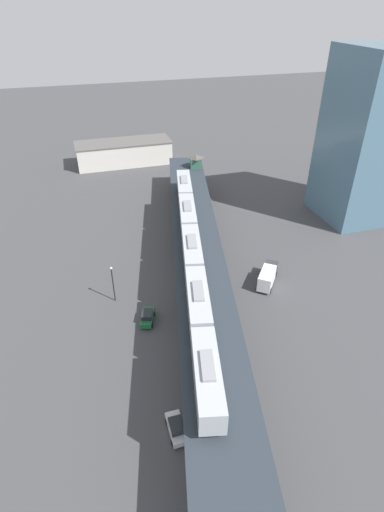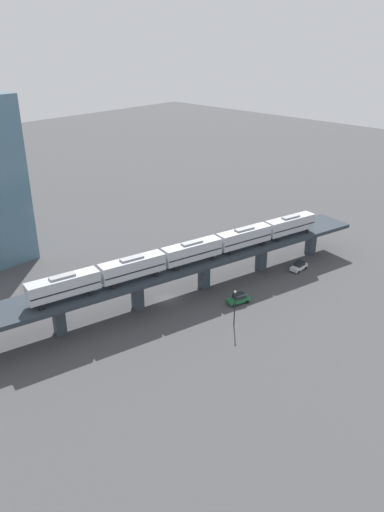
# 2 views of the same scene
# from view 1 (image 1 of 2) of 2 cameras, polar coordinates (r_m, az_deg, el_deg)

# --- Properties ---
(ground_plane) EXTENTS (400.00, 400.00, 0.00)m
(ground_plane) POSITION_cam_1_polar(r_m,az_deg,el_deg) (73.23, 0.86, -3.48)
(ground_plane) COLOR #424244
(elevated_viaduct) EXTENTS (28.78, 91.55, 6.95)m
(elevated_viaduct) POSITION_cam_1_polar(r_m,az_deg,el_deg) (69.67, 0.91, 0.39)
(elevated_viaduct) COLOR #283039
(elevated_viaduct) RESTS_ON ground
(subway_train) EXTENTS (16.70, 61.44, 4.45)m
(subway_train) POSITION_cam_1_polar(r_m,az_deg,el_deg) (63.90, -0.00, 0.78)
(subway_train) COLOR #ADB2BA
(subway_train) RESTS_ON elevated_viaduct
(signal_hut) EXTENTS (3.86, 3.86, 3.40)m
(signal_hut) POSITION_cam_1_polar(r_m,az_deg,el_deg) (103.44, 0.55, 13.48)
(signal_hut) COLOR #33604C
(signal_hut) RESTS_ON elevated_viaduct
(street_car_white) EXTENTS (1.96, 4.40, 1.89)m
(street_car_white) POSITION_cam_1_polar(r_m,az_deg,el_deg) (51.43, -2.23, -23.31)
(street_car_white) COLOR silver
(street_car_white) RESTS_ON ground
(street_car_green) EXTENTS (3.16, 4.75, 1.89)m
(street_car_green) POSITION_cam_1_polar(r_m,az_deg,el_deg) (64.58, -6.39, -8.60)
(street_car_green) COLOR #1E6638
(street_car_green) RESTS_ON ground
(delivery_truck) EXTENTS (6.19, 7.07, 3.20)m
(delivery_truck) POSITION_cam_1_polar(r_m,az_deg,el_deg) (72.60, 10.77, -2.80)
(delivery_truck) COLOR #333338
(delivery_truck) RESTS_ON ground
(street_lamp) EXTENTS (0.44, 0.44, 6.94)m
(street_lamp) POSITION_cam_1_polar(r_m,az_deg,el_deg) (67.46, -11.26, -3.54)
(street_lamp) COLOR black
(street_lamp) RESTS_ON ground
(warehouse_building) EXTENTS (28.60, 10.30, 6.80)m
(warehouse_building) POSITION_cam_1_polar(r_m,az_deg,el_deg) (127.45, -9.70, 14.36)
(warehouse_building) COLOR beige
(warehouse_building) RESTS_ON ground
(office_tower) EXTENTS (16.00, 16.00, 36.00)m
(office_tower) POSITION_cam_1_polar(r_m,az_deg,el_deg) (96.74, 23.94, 15.09)
(office_tower) COLOR slate
(office_tower) RESTS_ON ground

